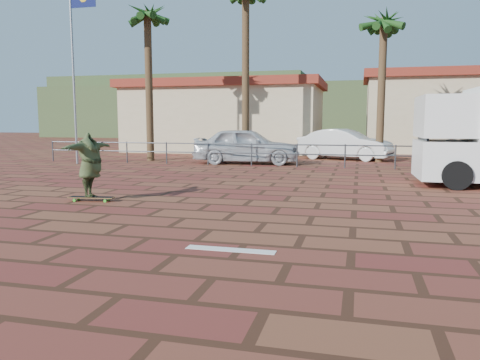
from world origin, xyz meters
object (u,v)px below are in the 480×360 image
(longboard, at_px, (91,198))
(skateboarder, at_px, (90,165))
(car_silver, at_px, (247,146))
(car_white, at_px, (345,144))

(longboard, bearing_deg, skateboarder, 153.33)
(longboard, xyz_separation_m, skateboarder, (-0.00, 0.00, 0.81))
(car_silver, xyz_separation_m, car_white, (4.32, 3.43, -0.05))
(skateboarder, height_order, car_silver, skateboarder)
(car_silver, bearing_deg, car_white, -56.78)
(car_white, bearing_deg, longboard, 176.36)
(skateboarder, height_order, car_white, skateboarder)
(longboard, xyz_separation_m, car_white, (5.62, 14.34, 0.68))
(skateboarder, bearing_deg, longboard, -106.86)
(car_white, bearing_deg, car_silver, 146.22)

